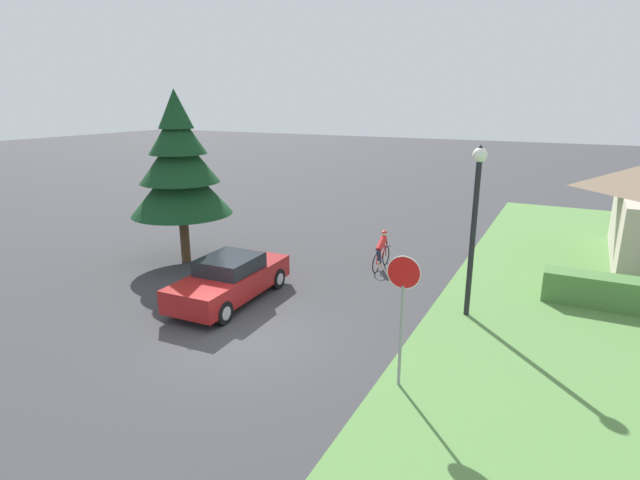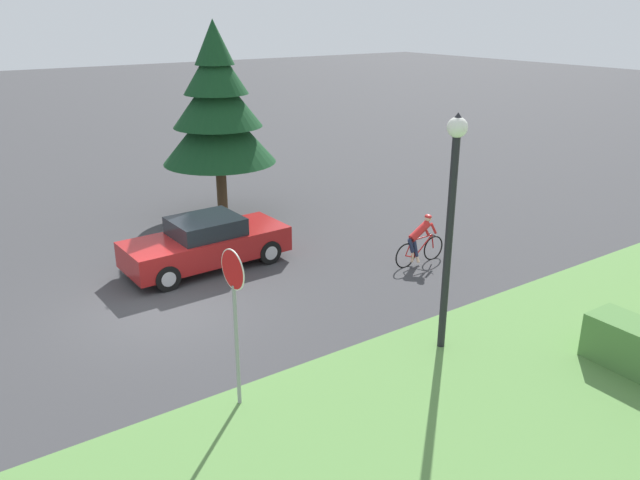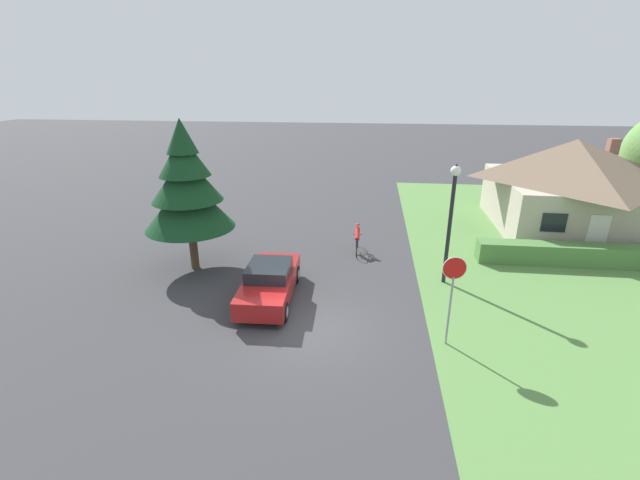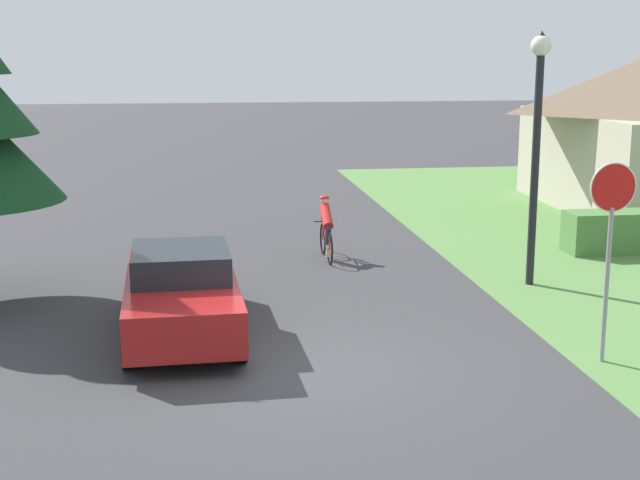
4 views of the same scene
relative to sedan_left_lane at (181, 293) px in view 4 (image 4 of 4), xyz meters
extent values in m
plane|color=#38383A|center=(1.82, -1.91, -0.69)|extent=(140.00, 140.00, 0.00)
cube|color=maroon|center=(0.00, 0.00, -0.08)|extent=(1.91, 4.52, 0.70)
cube|color=black|center=(0.00, 0.01, 0.51)|extent=(1.60, 1.86, 0.47)
cylinder|color=black|center=(-0.81, 1.49, -0.35)|extent=(0.31, 0.68, 0.67)
cylinder|color=#ADADB2|center=(-0.81, 1.49, -0.35)|extent=(0.31, 0.40, 0.39)
cylinder|color=black|center=(0.71, 1.54, -0.35)|extent=(0.31, 0.68, 0.67)
cylinder|color=#ADADB2|center=(0.71, 1.54, -0.35)|extent=(0.31, 0.40, 0.39)
cylinder|color=black|center=(-0.71, -1.55, -0.35)|extent=(0.31, 0.68, 0.67)
cylinder|color=#ADADB2|center=(-0.71, -1.55, -0.35)|extent=(0.31, 0.40, 0.39)
cylinder|color=black|center=(0.81, -1.49, -0.35)|extent=(0.31, 0.68, 0.67)
cylinder|color=#ADADB2|center=(0.81, -1.49, -0.35)|extent=(0.31, 0.40, 0.39)
torus|color=black|center=(3.12, 4.49, -0.34)|extent=(0.04, 0.72, 0.72)
torus|color=black|center=(3.11, 5.54, -0.34)|extent=(0.04, 0.72, 0.72)
cylinder|color=#B21E1E|center=(3.12, 4.75, -0.21)|extent=(0.04, 0.18, 0.53)
cylinder|color=#B21E1E|center=(3.12, 5.14, -0.19)|extent=(0.04, 0.65, 0.57)
cylinder|color=#B21E1E|center=(3.12, 5.06, 0.06)|extent=(0.04, 0.78, 0.06)
cylinder|color=#B21E1E|center=(3.12, 4.66, -0.40)|extent=(0.04, 0.35, 0.15)
cylinder|color=#B21E1E|center=(3.12, 4.58, -0.15)|extent=(0.03, 0.22, 0.41)
cylinder|color=#B21E1E|center=(3.11, 5.49, -0.13)|extent=(0.04, 0.12, 0.43)
cylinder|color=black|center=(3.11, 5.45, 0.08)|extent=(0.44, 0.02, 0.02)
ellipsoid|color=black|center=(3.12, 4.68, 0.07)|extent=(0.08, 0.20, 0.05)
cylinder|color=#262D4C|center=(3.12, 4.67, -0.09)|extent=(0.11, 0.25, 0.43)
cylinder|color=#262D4C|center=(3.12, 4.83, -0.17)|extent=(0.11, 0.25, 0.58)
cylinder|color=beige|center=(3.12, 4.74, -0.43)|extent=(0.08, 0.08, 0.30)
cylinder|color=beige|center=(3.17, 4.90, -0.53)|extent=(0.17, 0.08, 0.21)
cylinder|color=red|center=(3.12, 4.97, 0.28)|extent=(0.22, 0.69, 0.53)
cylinder|color=red|center=(3.11, 5.21, 0.26)|extent=(0.07, 0.25, 0.36)
cylinder|color=red|center=(3.11, 5.49, 0.26)|extent=(0.07, 0.25, 0.36)
sphere|color=beige|center=(3.11, 5.26, 0.60)|extent=(0.19, 0.19, 0.19)
ellipsoid|color=red|center=(3.11, 5.26, 0.65)|extent=(0.22, 0.18, 0.12)
cylinder|color=gray|center=(6.20, -2.24, 0.48)|extent=(0.07, 0.07, 2.33)
cylinder|color=red|center=(6.20, -2.24, 1.94)|extent=(0.68, 0.07, 0.68)
cylinder|color=silver|center=(6.20, -2.24, 1.94)|extent=(0.72, 0.07, 0.72)
cylinder|color=black|center=(6.78, 2.23, 1.54)|extent=(0.15, 0.15, 4.46)
sphere|color=white|center=(6.78, 2.23, 3.95)|extent=(0.40, 0.40, 0.40)
cone|color=black|center=(6.78, 2.23, 4.15)|extent=(0.24, 0.24, 0.16)
camera|label=1|loc=(9.06, -11.69, 5.39)|focal=28.00mm
camera|label=2|loc=(14.92, -6.44, 6.00)|focal=35.00mm
camera|label=3|loc=(3.60, -14.15, 7.21)|focal=24.00mm
camera|label=4|loc=(0.30, -14.13, 3.83)|focal=50.00mm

